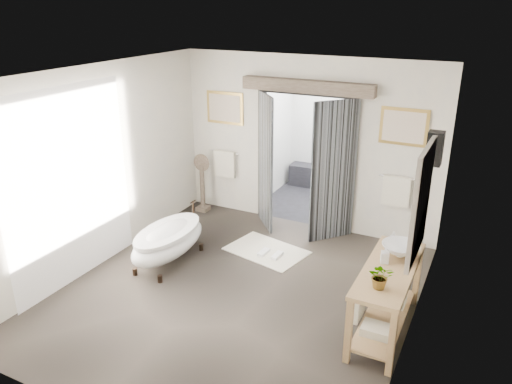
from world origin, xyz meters
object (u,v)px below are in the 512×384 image
clawfoot_tub (168,240)px  rug (267,251)px  basin (401,250)px  vanity (384,294)px

clawfoot_tub → rug: bearing=39.8°
basin → vanity: bearing=-124.7°
vanity → basin: 0.56m
rug → basin: basin is taller
clawfoot_tub → rug: 1.55m
rug → basin: size_ratio=2.65×
clawfoot_tub → basin: (3.32, 0.13, 0.57)m
clawfoot_tub → rug: (1.16, 0.97, -0.35)m
clawfoot_tub → vanity: (3.25, -0.23, 0.14)m
clawfoot_tub → basin: basin is taller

